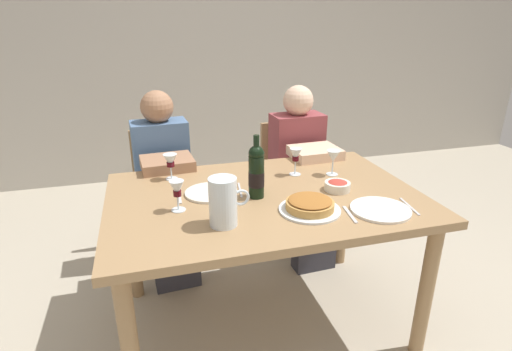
{
  "coord_description": "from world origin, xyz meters",
  "views": [
    {
      "loc": [
        -0.53,
        -1.72,
        1.56
      ],
      "look_at": [
        -0.04,
        0.0,
        0.86
      ],
      "focal_mm": 28.3,
      "sensor_mm": 36.0,
      "label": 1
    }
  ],
  "objects_px": {
    "wine_glass_centre": "(177,190)",
    "dinner_plate_right_setting": "(380,210)",
    "wine_glass_right_diner": "(333,157)",
    "wine_glass_spare": "(170,162)",
    "dinner_plate_left_setting": "(210,193)",
    "chair_right": "(289,175)",
    "chair_left": "(163,185)",
    "salad_bowl": "(337,185)",
    "diner_left": "(166,181)",
    "dining_table": "(265,212)",
    "baked_tart": "(310,205)",
    "diner_right": "(303,170)",
    "water_pitcher": "(223,205)",
    "wine_glass_left_diner": "(296,156)",
    "wine_bottle": "(256,172)"
  },
  "relations": [
    {
      "from": "salad_bowl",
      "to": "wine_glass_spare",
      "type": "distance_m",
      "value": 0.87
    },
    {
      "from": "wine_bottle",
      "to": "chair_right",
      "type": "relative_size",
      "value": 0.35
    },
    {
      "from": "diner_left",
      "to": "baked_tart",
      "type": "bearing_deg",
      "value": 118.81
    },
    {
      "from": "diner_left",
      "to": "wine_glass_spare",
      "type": "bearing_deg",
      "value": 89.4
    },
    {
      "from": "dining_table",
      "to": "chair_right",
      "type": "xyz_separation_m",
      "value": [
        0.45,
        0.86,
        -0.17
      ]
    },
    {
      "from": "dinner_plate_left_setting",
      "to": "chair_left",
      "type": "bearing_deg",
      "value": 103.65
    },
    {
      "from": "dinner_plate_left_setting",
      "to": "chair_right",
      "type": "xyz_separation_m",
      "value": [
        0.7,
        0.78,
        -0.27
      ]
    },
    {
      "from": "wine_glass_spare",
      "to": "wine_glass_centre",
      "type": "bearing_deg",
      "value": -90.3
    },
    {
      "from": "wine_glass_spare",
      "to": "chair_right",
      "type": "distance_m",
      "value": 1.08
    },
    {
      "from": "water_pitcher",
      "to": "wine_glass_left_diner",
      "type": "height_order",
      "value": "water_pitcher"
    },
    {
      "from": "wine_glass_spare",
      "to": "dinner_plate_left_setting",
      "type": "height_order",
      "value": "wine_glass_spare"
    },
    {
      "from": "wine_glass_left_diner",
      "to": "diner_left",
      "type": "height_order",
      "value": "diner_left"
    },
    {
      "from": "wine_bottle",
      "to": "salad_bowl",
      "type": "distance_m",
      "value": 0.42
    },
    {
      "from": "wine_glass_right_diner",
      "to": "wine_bottle",
      "type": "bearing_deg",
      "value": -160.24
    },
    {
      "from": "salad_bowl",
      "to": "wine_glass_right_diner",
      "type": "bearing_deg",
      "value": 71.01
    },
    {
      "from": "wine_glass_right_diner",
      "to": "chair_left",
      "type": "xyz_separation_m",
      "value": [
        -0.89,
        0.75,
        -0.36
      ]
    },
    {
      "from": "dining_table",
      "to": "chair_left",
      "type": "distance_m",
      "value": 1.03
    },
    {
      "from": "water_pitcher",
      "to": "chair_right",
      "type": "bearing_deg",
      "value": 57.77
    },
    {
      "from": "salad_bowl",
      "to": "wine_glass_centre",
      "type": "bearing_deg",
      "value": -178.92
    },
    {
      "from": "wine_glass_left_diner",
      "to": "wine_glass_spare",
      "type": "height_order",
      "value": "wine_glass_left_diner"
    },
    {
      "from": "water_pitcher",
      "to": "chair_left",
      "type": "bearing_deg",
      "value": 99.91
    },
    {
      "from": "salad_bowl",
      "to": "chair_right",
      "type": "distance_m",
      "value": 0.96
    },
    {
      "from": "wine_glass_right_diner",
      "to": "salad_bowl",
      "type": "bearing_deg",
      "value": -108.99
    },
    {
      "from": "chair_left",
      "to": "dining_table",
      "type": "bearing_deg",
      "value": 112.5
    },
    {
      "from": "dining_table",
      "to": "dinner_plate_right_setting",
      "type": "height_order",
      "value": "dinner_plate_right_setting"
    },
    {
      "from": "wine_glass_centre",
      "to": "dinner_plate_right_setting",
      "type": "relative_size",
      "value": 0.53
    },
    {
      "from": "dinner_plate_right_setting",
      "to": "diner_left",
      "type": "distance_m",
      "value": 1.33
    },
    {
      "from": "wine_glass_spare",
      "to": "salad_bowl",
      "type": "bearing_deg",
      "value": -25.78
    },
    {
      "from": "chair_right",
      "to": "diner_right",
      "type": "bearing_deg",
      "value": 89.55
    },
    {
      "from": "dining_table",
      "to": "water_pitcher",
      "type": "distance_m",
      "value": 0.4
    },
    {
      "from": "baked_tart",
      "to": "dining_table",
      "type": "bearing_deg",
      "value": 121.96
    },
    {
      "from": "baked_tart",
      "to": "dinner_plate_left_setting",
      "type": "relative_size",
      "value": 1.12
    },
    {
      "from": "wine_glass_spare",
      "to": "chair_left",
      "type": "bearing_deg",
      "value": 93.5
    },
    {
      "from": "wine_glass_spare",
      "to": "chair_left",
      "type": "distance_m",
      "value": 0.68
    },
    {
      "from": "diner_left",
      "to": "diner_right",
      "type": "bearing_deg",
      "value": 172.91
    },
    {
      "from": "dining_table",
      "to": "baked_tart",
      "type": "xyz_separation_m",
      "value": [
        0.14,
        -0.22,
        0.12
      ]
    },
    {
      "from": "dinner_plate_right_setting",
      "to": "dinner_plate_left_setting",
      "type": "bearing_deg",
      "value": 150.61
    },
    {
      "from": "salad_bowl",
      "to": "water_pitcher",
      "type": "bearing_deg",
      "value": -161.93
    },
    {
      "from": "wine_bottle",
      "to": "salad_bowl",
      "type": "height_order",
      "value": "wine_bottle"
    },
    {
      "from": "dining_table",
      "to": "wine_bottle",
      "type": "xyz_separation_m",
      "value": [
        -0.05,
        -0.01,
        0.22
      ]
    },
    {
      "from": "dining_table",
      "to": "wine_glass_right_diner",
      "type": "height_order",
      "value": "wine_glass_right_diner"
    },
    {
      "from": "water_pitcher",
      "to": "chair_right",
      "type": "relative_size",
      "value": 0.24
    },
    {
      "from": "wine_bottle",
      "to": "wine_glass_spare",
      "type": "bearing_deg",
      "value": 137.21
    },
    {
      "from": "wine_glass_left_diner",
      "to": "water_pitcher",
      "type": "bearing_deg",
      "value": -136.7
    },
    {
      "from": "baked_tart",
      "to": "salad_bowl",
      "type": "height_order",
      "value": "baked_tart"
    },
    {
      "from": "wine_glass_right_diner",
      "to": "wine_glass_spare",
      "type": "relative_size",
      "value": 1.0
    },
    {
      "from": "dinner_plate_right_setting",
      "to": "chair_right",
      "type": "distance_m",
      "value": 1.2
    },
    {
      "from": "baked_tart",
      "to": "diner_right",
      "type": "bearing_deg",
      "value": 69.65
    },
    {
      "from": "wine_glass_right_diner",
      "to": "water_pitcher",
      "type": "bearing_deg",
      "value": -149.37
    },
    {
      "from": "wine_glass_left_diner",
      "to": "diner_right",
      "type": "relative_size",
      "value": 0.13
    }
  ]
}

